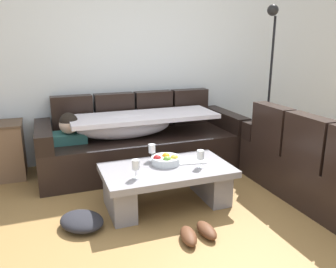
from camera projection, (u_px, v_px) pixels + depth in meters
name	position (u px, v px, depth m)	size (l,w,h in m)	color
ground_plane	(198.00, 234.00, 2.77)	(14.00, 14.00, 0.00)	olive
back_wall	(129.00, 54.00, 4.34)	(9.00, 0.10, 2.70)	silver
couch_along_wall	(139.00, 142.00, 4.13)	(2.43, 0.92, 0.88)	black
couch_near_window	(336.00, 169.00, 3.25)	(0.92, 1.94, 0.88)	black
coffee_table	(167.00, 181.00, 3.21)	(1.20, 0.68, 0.38)	gray
fruit_bowl	(166.00, 160.00, 3.24)	(0.28, 0.28, 0.10)	silver
wine_glass_near_left	(136.00, 165.00, 2.90)	(0.07, 0.07, 0.17)	silver
wine_glass_near_right	(200.00, 155.00, 3.14)	(0.07, 0.07, 0.17)	silver
wine_glass_far_back	(152.00, 149.00, 3.32)	(0.07, 0.07, 0.17)	silver
open_magazine	(190.00, 160.00, 3.34)	(0.28, 0.21, 0.01)	white
floor_lamp	(270.00, 72.00, 4.49)	(0.33, 0.31, 1.95)	black
pair_of_shoes	(198.00, 233.00, 2.70)	(0.32, 0.30, 0.09)	#59331E
crumpled_garment	(82.00, 221.00, 2.85)	(0.40, 0.32, 0.12)	#232328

